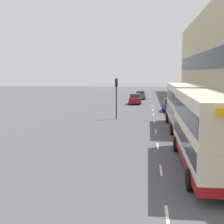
{
  "coord_description": "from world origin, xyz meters",
  "views": [
    {
      "loc": [
        -0.82,
        -8.52,
        5.49
      ],
      "look_at": [
        -4.21,
        21.29,
        1.64
      ],
      "focal_mm": 50.0,
      "sensor_mm": 36.0,
      "label": 1
    }
  ],
  "objects_px": {
    "double_decker_bus_near": "(206,129)",
    "car_2": "(140,95)",
    "car_1": "(135,99)",
    "traffic_light_far_kerb": "(116,92)",
    "double_decker_bus_ahead": "(183,105)",
    "car_0": "(170,105)"
  },
  "relations": [
    {
      "from": "double_decker_bus_near",
      "to": "car_2",
      "type": "relative_size",
      "value": 2.88
    },
    {
      "from": "car_1",
      "to": "traffic_light_far_kerb",
      "type": "relative_size",
      "value": 0.91
    },
    {
      "from": "double_decker_bus_near",
      "to": "car_1",
      "type": "distance_m",
      "value": 36.36
    },
    {
      "from": "double_decker_bus_ahead",
      "to": "car_2",
      "type": "height_order",
      "value": "double_decker_bus_ahead"
    },
    {
      "from": "car_0",
      "to": "car_1",
      "type": "xyz_separation_m",
      "value": [
        -5.25,
        9.71,
        -0.01
      ]
    },
    {
      "from": "double_decker_bus_ahead",
      "to": "car_0",
      "type": "bearing_deg",
      "value": 91.55
    },
    {
      "from": "double_decker_bus_ahead",
      "to": "car_2",
      "type": "relative_size",
      "value": 2.67
    },
    {
      "from": "car_0",
      "to": "traffic_light_far_kerb",
      "type": "bearing_deg",
      "value": -129.61
    },
    {
      "from": "car_0",
      "to": "car_1",
      "type": "bearing_deg",
      "value": 118.38
    },
    {
      "from": "double_decker_bus_near",
      "to": "car_1",
      "type": "bearing_deg",
      "value": 98.57
    },
    {
      "from": "car_1",
      "to": "traffic_light_far_kerb",
      "type": "height_order",
      "value": "traffic_light_far_kerb"
    },
    {
      "from": "car_0",
      "to": "traffic_light_far_kerb",
      "type": "distance_m",
      "value": 10.78
    },
    {
      "from": "double_decker_bus_ahead",
      "to": "double_decker_bus_near",
      "type": "bearing_deg",
      "value": -90.86
    },
    {
      "from": "double_decker_bus_near",
      "to": "traffic_light_far_kerb",
      "type": "height_order",
      "value": "traffic_light_far_kerb"
    },
    {
      "from": "car_1",
      "to": "traffic_light_far_kerb",
      "type": "xyz_separation_m",
      "value": [
        -1.46,
        -17.81,
        2.37
      ]
    },
    {
      "from": "double_decker_bus_near",
      "to": "traffic_light_far_kerb",
      "type": "relative_size",
      "value": 2.35
    },
    {
      "from": "double_decker_bus_ahead",
      "to": "traffic_light_far_kerb",
      "type": "height_order",
      "value": "traffic_light_far_kerb"
    },
    {
      "from": "car_0",
      "to": "double_decker_bus_near",
      "type": "bearing_deg",
      "value": -89.63
    },
    {
      "from": "double_decker_bus_near",
      "to": "car_0",
      "type": "relative_size",
      "value": 2.82
    },
    {
      "from": "double_decker_bus_near",
      "to": "double_decker_bus_ahead",
      "type": "relative_size",
      "value": 1.08
    },
    {
      "from": "double_decker_bus_ahead",
      "to": "car_0",
      "type": "distance_m",
      "value": 13.43
    },
    {
      "from": "double_decker_bus_near",
      "to": "traffic_light_far_kerb",
      "type": "xyz_separation_m",
      "value": [
        -6.88,
        18.11,
        0.96
      ]
    }
  ]
}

